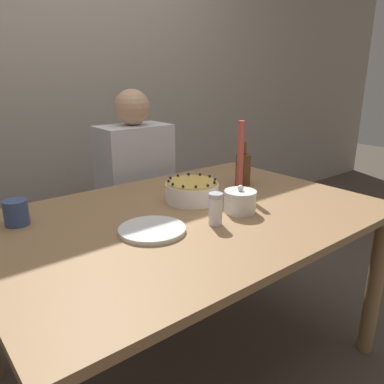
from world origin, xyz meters
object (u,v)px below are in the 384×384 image
(sugar_shaker, at_px, (215,209))
(person_man_blue_shirt, at_px, (137,207))
(cake, at_px, (192,191))
(bottle, at_px, (243,169))
(sugar_bowl, at_px, (240,201))
(candle, at_px, (240,164))

(sugar_shaker, distance_m, person_man_blue_shirt, 0.95)
(cake, height_order, person_man_blue_shirt, person_man_blue_shirt)
(person_man_blue_shirt, bearing_deg, cake, 82.40)
(bottle, distance_m, person_man_blue_shirt, 0.72)
(cake, distance_m, sugar_shaker, 0.28)
(bottle, xyz_separation_m, person_man_blue_shirt, (-0.27, 0.59, -0.30))
(sugar_bowl, bearing_deg, person_man_blue_shirt, 88.49)
(cake, bearing_deg, bottle, 4.94)
(candle, distance_m, person_man_blue_shirt, 0.78)
(sugar_shaker, relative_size, candle, 0.36)
(person_man_blue_shirt, bearing_deg, sugar_shaker, 78.01)
(cake, relative_size, sugar_shaker, 1.91)
(person_man_blue_shirt, bearing_deg, bottle, 114.22)
(cake, xyz_separation_m, candle, (0.24, -0.05, 0.10))
(candle, height_order, person_man_blue_shirt, person_man_blue_shirt)
(cake, relative_size, candle, 0.69)
(person_man_blue_shirt, bearing_deg, candle, 103.29)
(sugar_bowl, height_order, candle, candle)
(cake, xyz_separation_m, sugar_shaker, (-0.10, -0.26, 0.02))
(sugar_bowl, bearing_deg, sugar_shaker, -168.75)
(sugar_shaker, bearing_deg, bottle, 32.80)
(candle, bearing_deg, bottle, 36.88)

